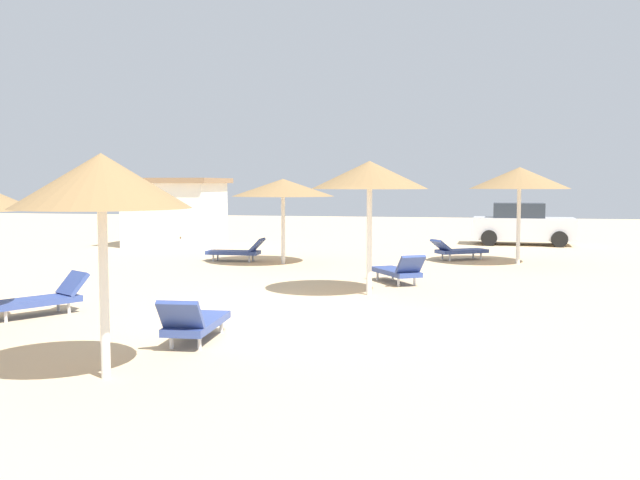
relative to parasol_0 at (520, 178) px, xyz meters
The scene contains 13 objects.
ground_plane 11.23m from the parasol_0, 116.63° to the right, with size 80.00×80.00×0.00m, color #DBBA8C.
parasol_0 is the anchor object (origin of this frame).
parasol_2 15.71m from the parasol_0, 112.77° to the right, with size 2.25×2.25×2.88m.
parasol_3 7.33m from the parasol_0, 168.21° to the right, with size 3.18×3.18×2.65m.
parasol_4 7.93m from the parasol_0, 117.87° to the right, with size 2.61×2.61×3.01m.
lounger_0 3.10m from the parasol_0, 155.67° to the left, with size 1.93×1.59×0.70m.
lounger_1 14.55m from the parasol_0, 131.27° to the right, with size 1.53×1.92×0.78m.
lounger_2 13.80m from the parasol_0, 114.94° to the right, with size 0.77×1.89×0.80m.
lounger_3 9.20m from the parasol_0, behind, with size 1.89×0.69×0.76m.
lounger_4 6.47m from the parasol_0, 122.49° to the right, with size 1.53×1.91×0.79m.
bench_0 12.90m from the parasol_0, 165.69° to the left, with size 0.63×1.54×0.49m.
parked_car 7.49m from the parasol_0, 84.92° to the left, with size 4.06×2.11×1.72m.
beach_cabana 13.69m from the parasol_0, 163.63° to the left, with size 3.78×3.33×2.73m.
Camera 1 is at (3.34, -12.85, 2.50)m, focal length 39.44 mm.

